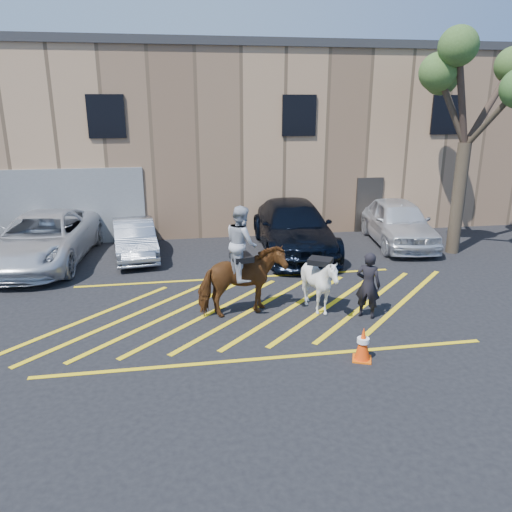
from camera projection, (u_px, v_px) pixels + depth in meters
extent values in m
plane|color=black|center=(249.00, 306.00, 13.01)|extent=(90.00, 90.00, 0.00)
imported|color=silver|center=(43.00, 239.00, 16.27)|extent=(3.26, 6.12, 1.64)
imported|color=#9A9EA8|center=(135.00, 239.00, 17.01)|extent=(1.81, 3.96, 1.26)
imported|color=black|center=(294.00, 227.00, 17.56)|extent=(2.69, 6.03, 1.72)
imported|color=silver|center=(398.00, 222.00, 18.50)|extent=(2.59, 5.08, 1.66)
imported|color=black|center=(368.00, 285.00, 12.14)|extent=(0.73, 0.67, 1.66)
cube|color=tan|center=(209.00, 137.00, 23.27)|extent=(32.00, 10.00, 7.00)
cube|color=#2D2D30|center=(207.00, 53.00, 22.18)|extent=(32.20, 10.20, 0.30)
cube|color=black|center=(106.00, 116.00, 17.56)|extent=(1.30, 0.08, 1.50)
cube|color=black|center=(299.00, 116.00, 18.67)|extent=(1.30, 0.08, 1.50)
cube|color=black|center=(447.00, 115.00, 19.62)|extent=(1.30, 0.08, 1.50)
cube|color=#38332D|center=(369.00, 205.00, 20.18)|extent=(1.10, 0.08, 2.20)
cube|color=yellow|center=(79.00, 322.00, 12.06)|extent=(4.20, 4.20, 0.01)
cube|color=yellow|center=(124.00, 319.00, 12.22)|extent=(4.20, 4.20, 0.01)
cube|color=yellow|center=(167.00, 316.00, 12.39)|extent=(4.20, 4.20, 0.01)
cube|color=yellow|center=(209.00, 313.00, 12.56)|extent=(4.20, 4.20, 0.01)
cube|color=yellow|center=(251.00, 311.00, 12.72)|extent=(4.20, 4.20, 0.01)
cube|color=yellow|center=(291.00, 308.00, 12.89)|extent=(4.20, 4.20, 0.01)
cube|color=yellow|center=(330.00, 305.00, 13.05)|extent=(4.20, 4.20, 0.01)
cube|color=yellow|center=(368.00, 303.00, 13.22)|extent=(4.20, 4.20, 0.01)
cube|color=yellow|center=(405.00, 300.00, 13.39)|extent=(4.20, 4.20, 0.01)
cube|color=yellow|center=(238.00, 278.00, 15.08)|extent=(9.50, 0.12, 0.01)
cube|color=yellow|center=(269.00, 358.00, 10.37)|extent=(9.50, 0.12, 0.01)
imported|color=brown|center=(242.00, 282.00, 12.21)|extent=(2.25, 1.35, 1.77)
imported|color=#ACAEB7|center=(241.00, 243.00, 11.92)|extent=(0.84, 0.99, 1.81)
cube|color=black|center=(242.00, 258.00, 12.03)|extent=(0.56, 0.64, 0.14)
imported|color=white|center=(319.00, 284.00, 12.44)|extent=(1.75, 1.80, 1.51)
cube|color=black|center=(320.00, 261.00, 12.27)|extent=(0.72, 0.68, 0.14)
cube|color=#F95B0A|center=(362.00, 359.00, 10.31)|extent=(0.49, 0.49, 0.03)
cone|color=#FF410A|center=(363.00, 343.00, 10.21)|extent=(0.32, 0.32, 0.70)
cylinder|color=white|center=(363.00, 340.00, 10.19)|extent=(0.25, 0.25, 0.10)
cylinder|color=#4B3E2D|center=(458.00, 199.00, 17.11)|extent=(0.44, 0.44, 3.80)
cylinder|color=#4B372D|center=(489.00, 106.00, 16.45)|extent=(1.76, 0.51, 2.68)
cylinder|color=#483A2C|center=(453.00, 111.00, 17.04)|extent=(0.33, 1.88, 2.34)
cylinder|color=#4A3B2D|center=(452.00, 110.00, 16.13)|extent=(1.40, 0.20, 2.39)
cylinder|color=#443929|center=(491.00, 119.00, 15.68)|extent=(0.78, 1.62, 1.96)
cylinder|color=#4B362D|center=(462.00, 98.00, 15.79)|extent=(1.16, 0.77, 3.11)
sphere|color=#49672C|center=(441.00, 78.00, 17.51)|extent=(1.20, 1.20, 1.20)
sphere|color=#497230|center=(438.00, 72.00, 15.70)|extent=(1.20, 1.20, 1.20)
sphere|color=#487130|center=(458.00, 46.00, 15.01)|extent=(1.20, 1.20, 1.20)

